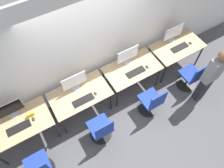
{
  "coord_description": "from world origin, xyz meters",
  "views": [
    {
      "loc": [
        -1.23,
        -1.93,
        4.67
      ],
      "look_at": [
        0.0,
        0.15,
        0.9
      ],
      "focal_mm": 35.0,
      "sensor_mm": 36.0,
      "label": 1
    }
  ],
  "objects_px": {
    "office_chair_far_left": "(39,168)",
    "monitor_far_left": "(9,110)",
    "monitor_right": "(128,55)",
    "office_chair_right": "(152,102)",
    "keyboard_right": "(136,72)",
    "keyboard_far_right": "(180,47)",
    "mouse_far_left": "(33,119)",
    "mouse_far_right": "(190,43)",
    "monitor_left": "(74,82)",
    "keyboard_far_left": "(19,128)",
    "mouse_left": "(95,93)",
    "office_chair_far_right": "(191,77)",
    "office_chair_left": "(101,130)",
    "keyboard_left": "(83,100)",
    "person_far_right": "(211,75)",
    "monitor_far_right": "(174,33)",
    "mouse_right": "(147,67)"
  },
  "relations": [
    {
      "from": "office_chair_far_left",
      "to": "monitor_far_left",
      "type": "bearing_deg",
      "value": 90.55
    },
    {
      "from": "monitor_right",
      "to": "office_chair_right",
      "type": "xyz_separation_m",
      "value": [
        0.02,
        -1.01,
        -0.59
      ]
    },
    {
      "from": "keyboard_right",
      "to": "keyboard_far_right",
      "type": "bearing_deg",
      "value": 2.81
    },
    {
      "from": "mouse_far_left",
      "to": "mouse_far_right",
      "type": "relative_size",
      "value": 1.0
    },
    {
      "from": "keyboard_right",
      "to": "monitor_left",
      "type": "bearing_deg",
      "value": 166.55
    },
    {
      "from": "keyboard_far_left",
      "to": "mouse_left",
      "type": "relative_size",
      "value": 4.98
    },
    {
      "from": "office_chair_far_right",
      "to": "mouse_far_left",
      "type": "bearing_deg",
      "value": 169.28
    },
    {
      "from": "office_chair_far_left",
      "to": "office_chair_left",
      "type": "distance_m",
      "value": 1.37
    },
    {
      "from": "keyboard_left",
      "to": "person_far_right",
      "type": "relative_size",
      "value": 0.27
    },
    {
      "from": "mouse_left",
      "to": "office_chair_right",
      "type": "xyz_separation_m",
      "value": [
        1.04,
        -0.63,
        -0.38
      ]
    },
    {
      "from": "monitor_right",
      "to": "keyboard_right",
      "type": "relative_size",
      "value": 1.18
    },
    {
      "from": "monitor_left",
      "to": "mouse_far_left",
      "type": "bearing_deg",
      "value": -166.99
    },
    {
      "from": "monitor_far_left",
      "to": "office_chair_far_right",
      "type": "height_order",
      "value": "monitor_far_left"
    },
    {
      "from": "office_chair_right",
      "to": "office_chair_left",
      "type": "bearing_deg",
      "value": 179.53
    },
    {
      "from": "keyboard_far_right",
      "to": "office_chair_far_left",
      "type": "bearing_deg",
      "value": -168.79
    },
    {
      "from": "keyboard_left",
      "to": "monitor_far_right",
      "type": "bearing_deg",
      "value": 8.92
    },
    {
      "from": "keyboard_right",
      "to": "monitor_far_right",
      "type": "distance_m",
      "value": 1.38
    },
    {
      "from": "mouse_right",
      "to": "monitor_left",
      "type": "bearing_deg",
      "value": 168.48
    },
    {
      "from": "keyboard_far_left",
      "to": "mouse_left",
      "type": "xyz_separation_m",
      "value": [
        1.6,
        -0.08,
        0.01
      ]
    },
    {
      "from": "mouse_left",
      "to": "office_chair_far_right",
      "type": "relative_size",
      "value": 0.1
    },
    {
      "from": "office_chair_far_left",
      "to": "person_far_right",
      "type": "relative_size",
      "value": 0.56
    },
    {
      "from": "monitor_right",
      "to": "keyboard_far_left",
      "type": "bearing_deg",
      "value": -173.58
    },
    {
      "from": "monitor_right",
      "to": "mouse_far_right",
      "type": "height_order",
      "value": "monitor_right"
    },
    {
      "from": "office_chair_far_right",
      "to": "person_far_right",
      "type": "xyz_separation_m",
      "value": [
        0.01,
        -0.37,
        0.52
      ]
    },
    {
      "from": "monitor_far_left",
      "to": "keyboard_far_right",
      "type": "xyz_separation_m",
      "value": [
        3.94,
        -0.31,
        -0.22
      ]
    },
    {
      "from": "keyboard_right",
      "to": "mouse_right",
      "type": "xyz_separation_m",
      "value": [
        0.3,
        -0.02,
        0.01
      ]
    },
    {
      "from": "mouse_far_left",
      "to": "mouse_left",
      "type": "distance_m",
      "value": 1.31
    },
    {
      "from": "office_chair_left",
      "to": "mouse_far_right",
      "type": "height_order",
      "value": "office_chair_left"
    },
    {
      "from": "office_chair_far_left",
      "to": "mouse_left",
      "type": "height_order",
      "value": "office_chair_far_left"
    },
    {
      "from": "keyboard_far_right",
      "to": "monitor_far_right",
      "type": "bearing_deg",
      "value": 90.0
    },
    {
      "from": "mouse_far_left",
      "to": "office_chair_far_left",
      "type": "distance_m",
      "value": 0.93
    },
    {
      "from": "monitor_far_right",
      "to": "keyboard_far_right",
      "type": "height_order",
      "value": "monitor_far_right"
    },
    {
      "from": "monitor_right",
      "to": "mouse_right",
      "type": "relative_size",
      "value": 5.87
    },
    {
      "from": "office_chair_left",
      "to": "monitor_far_left",
      "type": "bearing_deg",
      "value": 143.49
    },
    {
      "from": "office_chair_left",
      "to": "keyboard_left",
      "type": "bearing_deg",
      "value": 96.1
    },
    {
      "from": "monitor_far_left",
      "to": "keyboard_left",
      "type": "relative_size",
      "value": 1.18
    },
    {
      "from": "monitor_far_right",
      "to": "person_far_right",
      "type": "relative_size",
      "value": 0.32
    },
    {
      "from": "monitor_far_left",
      "to": "keyboard_far_right",
      "type": "relative_size",
      "value": 1.18
    },
    {
      "from": "mouse_far_right",
      "to": "keyboard_far_left",
      "type": "bearing_deg",
      "value": 179.86
    },
    {
      "from": "monitor_far_left",
      "to": "mouse_far_right",
      "type": "xyz_separation_m",
      "value": [
        4.25,
        -0.33,
        -0.21
      ]
    },
    {
      "from": "office_chair_far_left",
      "to": "monitor_far_right",
      "type": "relative_size",
      "value": 1.73
    },
    {
      "from": "keyboard_far_left",
      "to": "mouse_far_right",
      "type": "relative_size",
      "value": 4.98
    },
    {
      "from": "monitor_left",
      "to": "person_far_right",
      "type": "relative_size",
      "value": 0.32
    },
    {
      "from": "monitor_far_right",
      "to": "office_chair_far_right",
      "type": "distance_m",
      "value": 1.13
    },
    {
      "from": "mouse_far_right",
      "to": "keyboard_left",
      "type": "bearing_deg",
      "value": -178.37
    },
    {
      "from": "mouse_far_right",
      "to": "monitor_far_right",
      "type": "bearing_deg",
      "value": 133.51
    },
    {
      "from": "mouse_far_left",
      "to": "mouse_far_right",
      "type": "height_order",
      "value": "same"
    },
    {
      "from": "keyboard_left",
      "to": "mouse_far_right",
      "type": "height_order",
      "value": "mouse_far_right"
    },
    {
      "from": "mouse_far_left",
      "to": "office_chair_left",
      "type": "bearing_deg",
      "value": -34.04
    },
    {
      "from": "keyboard_right",
      "to": "person_far_right",
      "type": "xyz_separation_m",
      "value": [
        1.25,
        -0.96,
        0.14
      ]
    }
  ]
}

